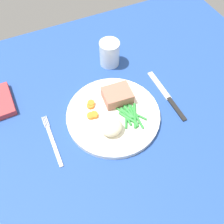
% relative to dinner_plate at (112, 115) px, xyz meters
% --- Properties ---
extents(dining_table, '(1.20, 0.90, 0.02)m').
position_rel_dinner_plate_xyz_m(dining_table, '(0.00, 0.02, -0.02)').
color(dining_table, '#234793').
rests_on(dining_table, ground).
extents(dinner_plate, '(0.27, 0.27, 0.02)m').
position_rel_dinner_plate_xyz_m(dinner_plate, '(0.00, 0.00, 0.00)').
color(dinner_plate, white).
rests_on(dinner_plate, dining_table).
extents(meat_portion, '(0.09, 0.07, 0.03)m').
position_rel_dinner_plate_xyz_m(meat_portion, '(0.04, 0.04, 0.03)').
color(meat_portion, '#A86B56').
rests_on(meat_portion, dinner_plate).
extents(mashed_potatoes, '(0.06, 0.05, 0.04)m').
position_rel_dinner_plate_xyz_m(mashed_potatoes, '(-0.02, -0.05, 0.03)').
color(mashed_potatoes, beige).
rests_on(mashed_potatoes, dinner_plate).
extents(carrot_slices, '(0.04, 0.06, 0.01)m').
position_rel_dinner_plate_xyz_m(carrot_slices, '(-0.05, 0.03, 0.01)').
color(carrot_slices, orange).
rests_on(carrot_slices, dinner_plate).
extents(green_beans, '(0.07, 0.10, 0.01)m').
position_rel_dinner_plate_xyz_m(green_beans, '(0.05, -0.03, 0.01)').
color(green_beans, '#2D8C38').
rests_on(green_beans, dinner_plate).
extents(fork, '(0.01, 0.17, 0.00)m').
position_rel_dinner_plate_xyz_m(fork, '(-0.18, -0.00, -0.01)').
color(fork, silver).
rests_on(fork, dining_table).
extents(knife, '(0.02, 0.20, 0.01)m').
position_rel_dinner_plate_xyz_m(knife, '(0.19, -0.00, -0.01)').
color(knife, black).
rests_on(knife, dining_table).
extents(water_glass, '(0.07, 0.07, 0.09)m').
position_rel_dinner_plate_xyz_m(water_glass, '(0.08, 0.20, 0.03)').
color(water_glass, silver).
rests_on(water_glass, dining_table).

